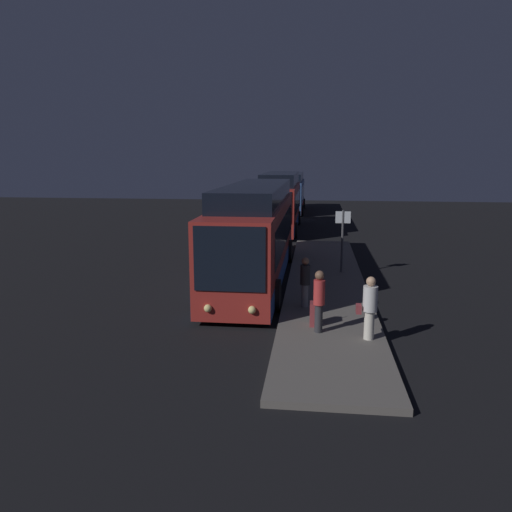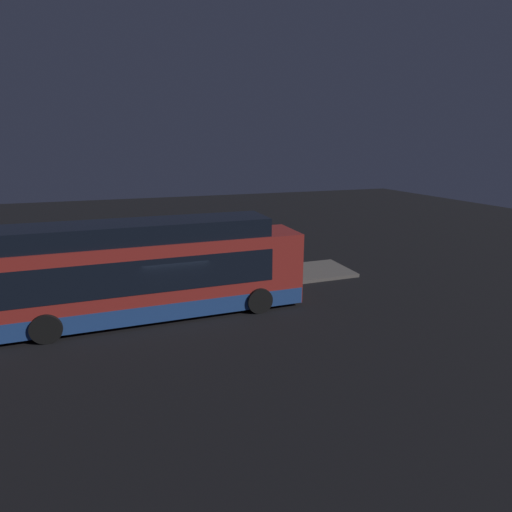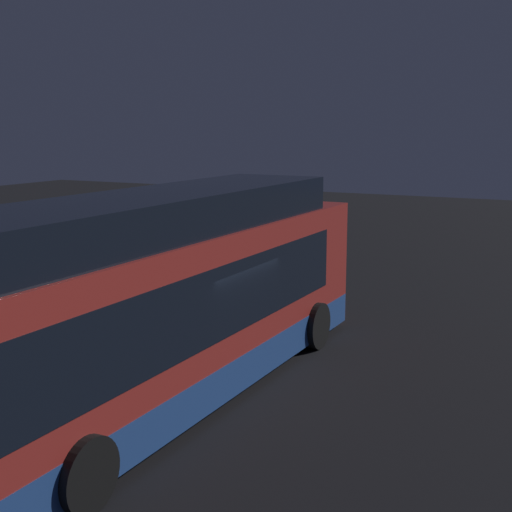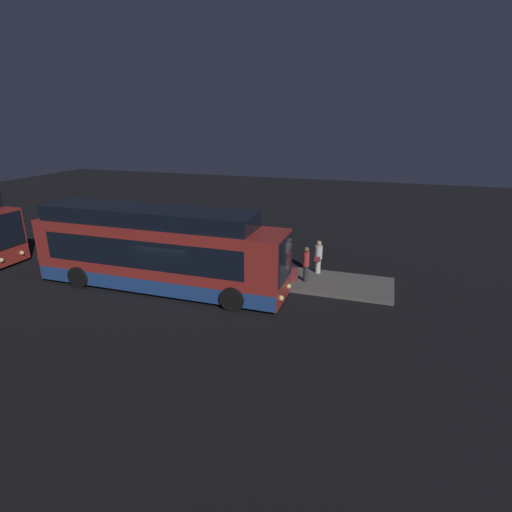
# 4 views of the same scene
# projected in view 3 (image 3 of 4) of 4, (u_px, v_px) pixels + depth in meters

# --- Properties ---
(ground) EXTENTS (80.00, 80.00, 0.00)m
(ground) POSITION_uv_depth(u_px,v_px,m) (203.00, 387.00, 14.15)
(ground) COLOR black
(platform) EXTENTS (20.00, 3.05, 0.18)m
(platform) POSITION_uv_depth(u_px,v_px,m) (80.00, 360.00, 15.54)
(platform) COLOR #605B56
(platform) RESTS_ON ground
(bus_lead) EXTENTS (12.52, 2.72, 3.95)m
(bus_lead) POSITION_uv_depth(u_px,v_px,m) (166.00, 308.00, 13.08)
(bus_lead) COLOR maroon
(bus_lead) RESTS_ON ground
(passenger_boarding) EXTENTS (0.42, 0.42, 1.67)m
(passenger_boarding) POSITION_uv_depth(u_px,v_px,m) (191.00, 288.00, 17.92)
(passenger_boarding) COLOR gray
(passenger_boarding) RESTS_ON platform
(passenger_waiting) EXTENTS (0.40, 0.57, 1.75)m
(passenger_waiting) POSITION_uv_depth(u_px,v_px,m) (191.00, 262.00, 21.19)
(passenger_waiting) COLOR silver
(passenger_waiting) RESTS_ON platform
(passenger_with_bags) EXTENTS (0.44, 0.44, 1.80)m
(passenger_with_bags) POSITION_uv_depth(u_px,v_px,m) (224.00, 266.00, 20.23)
(passenger_with_bags) COLOR #2D2D33
(passenger_with_bags) RESTS_ON platform
(suitcase) EXTENTS (0.42, 0.23, 0.94)m
(suitcase) POSITION_uv_depth(u_px,v_px,m) (218.00, 293.00, 19.78)
(suitcase) COLOR maroon
(suitcase) RESTS_ON platform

